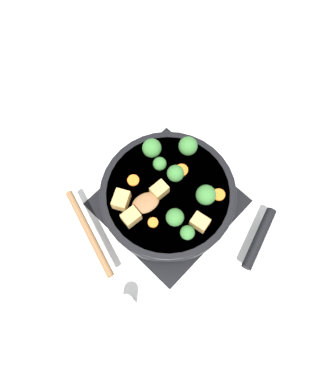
# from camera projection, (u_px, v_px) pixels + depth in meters

# --- Properties ---
(ground_plane) EXTENTS (2.40, 2.40, 0.00)m
(ground_plane) POSITION_uv_depth(u_px,v_px,m) (168.00, 203.00, 0.97)
(ground_plane) COLOR silver
(front_burner_grate) EXTENTS (0.31, 0.31, 0.03)m
(front_burner_grate) POSITION_uv_depth(u_px,v_px,m) (168.00, 201.00, 0.96)
(front_burner_grate) COLOR black
(front_burner_grate) RESTS_ON ground_plane
(skillet_pan) EXTENTS (0.43, 0.33, 0.05)m
(skillet_pan) POSITION_uv_depth(u_px,v_px,m) (169.00, 196.00, 0.91)
(skillet_pan) COLOR black
(skillet_pan) RESTS_ON front_burner_grate
(wooden_spoon) EXTENTS (0.22, 0.22, 0.02)m
(wooden_spoon) POSITION_uv_depth(u_px,v_px,m) (115.00, 219.00, 0.86)
(wooden_spoon) COLOR brown
(wooden_spoon) RESTS_ON skillet_pan
(tofu_cube_center_large) EXTENTS (0.03, 0.04, 0.03)m
(tofu_cube_center_large) POSITION_uv_depth(u_px,v_px,m) (159.00, 190.00, 0.88)
(tofu_cube_center_large) COLOR tan
(tofu_cube_center_large) RESTS_ON skillet_pan
(tofu_cube_near_handle) EXTENTS (0.04, 0.04, 0.03)m
(tofu_cube_near_handle) POSITION_uv_depth(u_px,v_px,m) (200.00, 222.00, 0.85)
(tofu_cube_near_handle) COLOR tan
(tofu_cube_near_handle) RESTS_ON skillet_pan
(tofu_cube_east_chunk) EXTENTS (0.05, 0.05, 0.03)m
(tofu_cube_east_chunk) POSITION_uv_depth(u_px,v_px,m) (121.00, 200.00, 0.87)
(tofu_cube_east_chunk) COLOR tan
(tofu_cube_east_chunk) RESTS_ON skillet_pan
(tofu_cube_west_chunk) EXTENTS (0.04, 0.04, 0.03)m
(tofu_cube_west_chunk) POSITION_uv_depth(u_px,v_px,m) (131.00, 217.00, 0.85)
(tofu_cube_west_chunk) COLOR tan
(tofu_cube_west_chunk) RESTS_ON skillet_pan
(broccoli_floret_near_spoon) EXTENTS (0.03, 0.03, 0.04)m
(broccoli_floret_near_spoon) POSITION_uv_depth(u_px,v_px,m) (187.00, 233.00, 0.83)
(broccoli_floret_near_spoon) COLOR #709956
(broccoli_floret_near_spoon) RESTS_ON skillet_pan
(broccoli_floret_center_top) EXTENTS (0.04, 0.04, 0.05)m
(broccoli_floret_center_top) POSITION_uv_depth(u_px,v_px,m) (175.00, 173.00, 0.88)
(broccoli_floret_center_top) COLOR #709956
(broccoli_floret_center_top) RESTS_ON skillet_pan
(broccoli_floret_east_rim) EXTENTS (0.04, 0.04, 0.05)m
(broccoli_floret_east_rim) POSITION_uv_depth(u_px,v_px,m) (175.00, 217.00, 0.84)
(broccoli_floret_east_rim) COLOR #709956
(broccoli_floret_east_rim) RESTS_ON skillet_pan
(broccoli_floret_west_rim) EXTENTS (0.05, 0.05, 0.05)m
(broccoli_floret_west_rim) POSITION_uv_depth(u_px,v_px,m) (206.00, 195.00, 0.86)
(broccoli_floret_west_rim) COLOR #709956
(broccoli_floret_west_rim) RESTS_ON skillet_pan
(broccoli_floret_north_edge) EXTENTS (0.03, 0.03, 0.04)m
(broccoli_floret_north_edge) POSITION_uv_depth(u_px,v_px,m) (160.00, 164.00, 0.89)
(broccoli_floret_north_edge) COLOR #709956
(broccoli_floret_north_edge) RESTS_ON skillet_pan
(broccoli_floret_south_cluster) EXTENTS (0.05, 0.05, 0.05)m
(broccoli_floret_south_cluster) POSITION_uv_depth(u_px,v_px,m) (188.00, 146.00, 0.90)
(broccoli_floret_south_cluster) COLOR #709956
(broccoli_floret_south_cluster) RESTS_ON skillet_pan
(broccoli_floret_mid_floret) EXTENTS (0.05, 0.05, 0.05)m
(broccoli_floret_mid_floret) POSITION_uv_depth(u_px,v_px,m) (152.00, 148.00, 0.90)
(broccoli_floret_mid_floret) COLOR #709956
(broccoli_floret_mid_floret) RESTS_ON skillet_pan
(carrot_slice_orange_thin) EXTENTS (0.03, 0.03, 0.01)m
(carrot_slice_orange_thin) POSITION_uv_depth(u_px,v_px,m) (133.00, 180.00, 0.90)
(carrot_slice_orange_thin) COLOR orange
(carrot_slice_orange_thin) RESTS_ON skillet_pan
(carrot_slice_near_center) EXTENTS (0.02, 0.02, 0.01)m
(carrot_slice_near_center) POSITION_uv_depth(u_px,v_px,m) (153.00, 223.00, 0.86)
(carrot_slice_near_center) COLOR orange
(carrot_slice_near_center) RESTS_ON skillet_pan
(carrot_slice_edge_slice) EXTENTS (0.03, 0.03, 0.01)m
(carrot_slice_edge_slice) POSITION_uv_depth(u_px,v_px,m) (219.00, 195.00, 0.89)
(carrot_slice_edge_slice) COLOR orange
(carrot_slice_edge_slice) RESTS_ON skillet_pan
(carrot_slice_under_broccoli) EXTENTS (0.03, 0.03, 0.01)m
(carrot_slice_under_broccoli) POSITION_uv_depth(u_px,v_px,m) (182.00, 170.00, 0.91)
(carrot_slice_under_broccoli) COLOR orange
(carrot_slice_under_broccoli) RESTS_ON skillet_pan
(salt_shaker) EXTENTS (0.04, 0.04, 0.09)m
(salt_shaker) POSITION_uv_depth(u_px,v_px,m) (127.00, 303.00, 0.84)
(salt_shaker) COLOR white
(salt_shaker) RESTS_ON ground_plane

